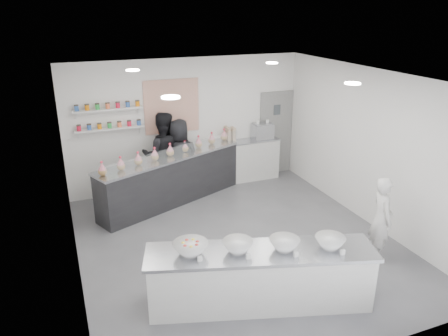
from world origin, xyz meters
The scene contains 26 objects.
floor centered at (0.00, 0.00, 0.00)m, with size 6.00×6.00×0.00m, color #515156.
ceiling centered at (0.00, 0.00, 3.00)m, with size 6.00×6.00×0.00m, color white.
back_wall centered at (0.00, 3.00, 1.50)m, with size 5.50×5.50×0.00m, color white.
left_wall centered at (-2.75, 0.00, 1.50)m, with size 6.00×6.00×0.00m, color white.
right_wall centered at (2.75, 0.00, 1.50)m, with size 6.00×6.00×0.00m, color white.
back_door centered at (2.30, 2.97, 1.05)m, with size 0.88×0.04×2.10m, color gray.
pattern_panel centered at (-0.35, 2.98, 1.95)m, with size 1.25×0.03×1.20m, color #C05131.
jar_shelf_lower centered at (-1.75, 2.90, 1.60)m, with size 1.45×0.22×0.04m, color silver.
jar_shelf_upper centered at (-1.75, 2.90, 2.02)m, with size 1.45×0.22×0.04m, color silver.
preserve_jars centered at (-1.75, 2.88, 1.88)m, with size 1.45×0.10×0.56m, color red, non-canonical shape.
downlight_0 centered at (-1.40, -1.00, 2.98)m, with size 0.24×0.24×0.02m, color white.
downlight_1 centered at (1.40, -1.00, 2.98)m, with size 0.24×0.24×0.02m, color white.
downlight_2 centered at (-1.40, 1.60, 2.98)m, with size 0.24×0.24×0.02m, color white.
downlight_3 centered at (1.40, 1.60, 2.98)m, with size 0.24×0.24×0.02m, color white.
prep_counter centered at (-0.38, -1.67, 0.44)m, with size 3.22×0.73×0.88m, color beige.
back_bar centered at (-0.64, 2.16, 0.54)m, with size 3.47×0.64×1.08m, color black.
sneeze_guard centered at (-0.52, 1.88, 1.22)m, with size 3.42×0.01×0.29m, color white.
espresso_ledge centered at (1.55, 2.78, 0.50)m, with size 1.36×0.43×1.01m, color beige.
espresso_machine centered at (1.83, 2.78, 1.19)m, with size 0.49×0.34×0.37m, color #93969E.
cup_stacks centered at (1.00, 2.78, 1.19)m, with size 0.27×0.24×0.36m, color tan, non-canonical shape.
prep_bowls centered at (-0.38, -1.67, 0.96)m, with size 2.38×0.53×0.17m, color white, non-canonical shape.
label_cards centered at (-0.23, -2.18, 0.91)m, with size 2.01×0.04×0.07m, color white, non-canonical shape.
cookie_bags centered at (-0.64, 2.16, 1.22)m, with size 3.36×0.16×0.28m, color #D37287, non-canonical shape.
woman_prep centered at (2.06, -1.27, 0.73)m, with size 0.53×0.35×1.46m, color silver.
staff_left centered at (-0.69, 2.60, 0.97)m, with size 0.94×0.73×1.93m, color black.
staff_right centered at (-0.35, 2.47, 0.88)m, with size 0.86×0.56×1.77m, color black.
Camera 1 is at (-2.80, -6.37, 4.09)m, focal length 35.00 mm.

